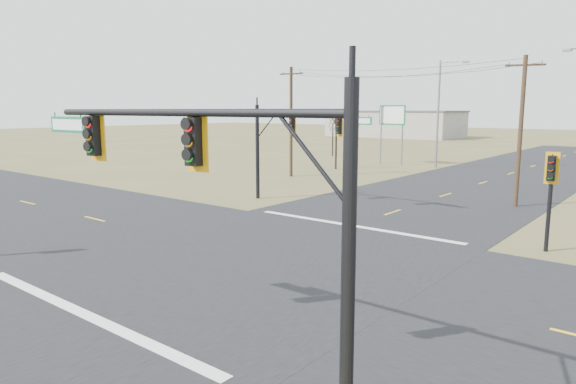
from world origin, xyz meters
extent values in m
plane|color=brown|center=(0.00, 0.00, 0.00)|extent=(320.00, 320.00, 0.00)
cube|color=black|center=(0.00, 0.00, 0.01)|extent=(160.00, 14.00, 0.02)
cube|color=black|center=(0.00, 0.00, 0.01)|extent=(14.00, 160.00, 0.02)
cube|color=silver|center=(0.00, -7.50, 0.03)|extent=(12.00, 0.40, 0.01)
cube|color=silver|center=(0.00, 7.50, 0.03)|extent=(12.00, 0.40, 0.01)
cylinder|color=black|center=(9.11, -7.50, 3.27)|extent=(0.26, 0.26, 6.53)
cylinder|color=black|center=(4.44, -7.50, 5.93)|extent=(9.33, 0.17, 0.17)
cube|color=#0E6235|center=(-0.19, -7.50, 5.58)|extent=(1.80, 0.05, 0.45)
cylinder|color=black|center=(-9.54, 10.73, 3.16)|extent=(0.25, 0.25, 6.32)
cylinder|color=black|center=(-5.70, 10.73, 5.72)|extent=(7.67, 0.16, 0.16)
cube|color=#0E6235|center=(-1.74, 10.73, 5.37)|extent=(1.80, 0.05, 0.45)
cylinder|color=black|center=(9.01, 8.58, 2.06)|extent=(0.18, 0.18, 4.12)
cylinder|color=#412C1C|center=(5.06, 18.61, 4.62)|extent=(0.27, 0.27, 9.25)
cube|color=#412C1C|center=(5.06, 18.61, 8.65)|extent=(2.21, 0.73, 0.12)
cylinder|color=#412C1C|center=(-15.07, 21.34, 4.87)|extent=(0.28, 0.28, 9.73)
cube|color=#412C1C|center=(-15.07, 21.34, 9.13)|extent=(2.38, 0.32, 0.12)
cylinder|color=gray|center=(-14.23, 36.48, 3.25)|extent=(0.17, 0.17, 6.51)
cylinder|color=gray|center=(-11.63, 36.48, 3.25)|extent=(0.17, 0.17, 6.51)
cube|color=#0E6235|center=(-12.93, 36.48, 5.42)|extent=(3.43, 0.66, 2.17)
cube|color=gray|center=(6.11, 24.60, 9.96)|extent=(0.61, 0.41, 0.18)
cylinder|color=gray|center=(-7.70, 36.49, 5.47)|extent=(0.22, 0.22, 10.94)
cylinder|color=gray|center=(-6.38, 36.49, 10.74)|extent=(2.63, 0.13, 0.13)
cube|color=gray|center=(-5.07, 36.49, 10.64)|extent=(0.64, 0.38, 0.20)
cylinder|color=black|center=(-15.17, 28.84, 1.96)|extent=(0.19, 0.19, 3.93)
cylinder|color=black|center=(-23.88, 41.23, 1.87)|extent=(0.17, 0.17, 3.74)
cube|color=#A9A296|center=(-40.00, 90.00, 2.75)|extent=(28.00, 14.00, 5.50)
camera|label=1|loc=(13.72, -14.94, 6.00)|focal=32.00mm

